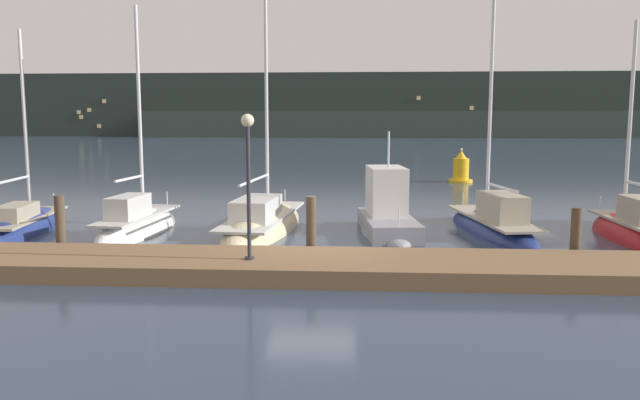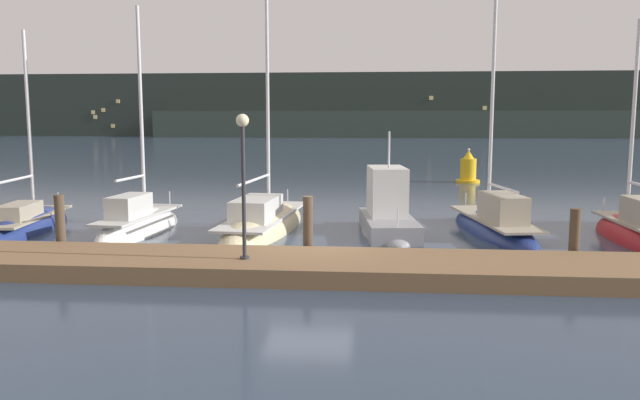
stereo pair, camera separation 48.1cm
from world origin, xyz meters
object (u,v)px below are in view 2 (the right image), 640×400
Objects in this scene: sailboat_berth_4 at (264,227)px; sailboat_berth_3 at (139,230)px; sailboat_berth_2 at (29,229)px; sailboat_berth_6 at (494,229)px; sailboat_berth_7 at (632,238)px; channel_buoy at (468,170)px; dock_lamppost at (243,162)px; motorboat_berth_5 at (388,221)px.

sailboat_berth_3 is at bearing -165.44° from sailboat_berth_4.
sailboat_berth_6 is at bearing 3.50° from sailboat_berth_2.
sailboat_berth_2 is 16.22m from sailboat_berth_6.
sailboat_berth_7 is 3.75× the size of channel_buoy.
sailboat_berth_7 is (4.11, -1.14, -0.02)m from sailboat_berth_6.
sailboat_berth_3 is 22.88m from channel_buoy.
sailboat_berth_3 is 16.27m from sailboat_berth_7.
dock_lamppost is at bearing -83.97° from sailboat_berth_4.
sailboat_berth_2 is 10.80m from dock_lamppost.
channel_buoy is at bearing 84.78° from sailboat_berth_6.
sailboat_berth_2 reaches higher than motorboat_berth_5.
motorboat_berth_5 is at bearing 173.14° from sailboat_berth_7.
sailboat_berth_4 is at bearing 96.03° from dock_lamppost.
sailboat_berth_4 is 2.09× the size of motorboat_berth_5.
sailboat_berth_7 is at bearing 25.12° from dock_lamppost.
motorboat_berth_5 is at bearing -106.68° from channel_buoy.
sailboat_berth_7 is (7.75, -0.93, -0.28)m from motorboat_berth_5.
sailboat_berth_2 reaches higher than dock_lamppost.
sailboat_berth_3 reaches higher than dock_lamppost.
sailboat_berth_3 is at bearing -173.97° from motorboat_berth_5.
sailboat_berth_2 is at bearing -173.28° from sailboat_berth_4.
sailboat_berth_7 reaches higher than channel_buoy.
sailboat_berth_7 is at bearing -82.12° from channel_buoy.
sailboat_berth_2 is 3.70× the size of channel_buoy.
sailboat_berth_6 is at bearing 5.19° from sailboat_berth_3.
motorboat_berth_5 is at bearing -176.79° from sailboat_berth_6.
sailboat_berth_3 is at bearing 131.90° from dock_lamppost.
sailboat_berth_2 is 0.91× the size of sailboat_berth_3.
sailboat_berth_4 is (4.15, 1.08, -0.02)m from sailboat_berth_3.
sailboat_berth_6 is at bearing 3.21° from motorboat_berth_5.
sailboat_berth_6 reaches higher than dock_lamppost.
sailboat_berth_3 is 7.75m from dock_lamppost.
sailboat_berth_4 is 7.07m from dock_lamppost.
sailboat_berth_6 is at bearing -95.22° from channel_buoy.
motorboat_berth_5 is 18.16m from channel_buoy.
sailboat_berth_6 is at bearing 0.18° from sailboat_berth_4.
sailboat_berth_4 reaches higher than channel_buoy.
channel_buoy is at bearing 69.41° from dock_lamppost.
sailboat_berth_4 reaches higher than sailboat_berth_7.
channel_buoy is 0.58× the size of dock_lamppost.
dock_lamppost reaches higher than channel_buoy.
motorboat_berth_5 is 7.70m from dock_lamppost.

